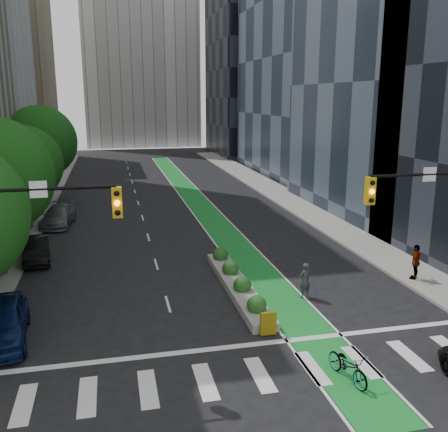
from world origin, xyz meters
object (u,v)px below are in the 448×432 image
parked_car_left_near (1,322)px  pedestrian_far (416,262)px  cyclist (305,280)px  parked_car_left_far (58,216)px  median_planter (237,283)px  bicycle (348,365)px  parked_car_left_mid (36,250)px

parked_car_left_near → pedestrian_far: 20.49m
cyclist → parked_car_left_far: (-13.20, 17.66, -0.15)m
median_planter → parked_car_left_far: bearing=122.7°
cyclist → parked_car_left_near: 13.79m
bicycle → parked_car_left_mid: size_ratio=0.48×
bicycle → pedestrian_far: pedestrian_far is taller
cyclist → bicycle: bearing=58.7°
parked_car_left_far → pedestrian_far: size_ratio=2.70×
parked_car_left_mid → parked_car_left_far: (0.50, 8.71, 0.02)m
median_planter → parked_car_left_mid: 12.90m
median_planter → parked_car_left_far: 18.90m
parked_car_left_mid → parked_car_left_far: 8.72m
median_planter → cyclist: cyclist is taller
median_planter → cyclist: (3.00, -1.75, 0.53)m
pedestrian_far → parked_car_left_mid: bearing=-65.6°
bicycle → parked_car_left_near: bearing=143.7°
cyclist → pedestrian_far: size_ratio=0.95×
parked_car_left_mid → pedestrian_far: pedestrian_far is taller
cyclist → parked_car_left_far: size_ratio=0.35×
parked_car_left_near → pedestrian_far: pedestrian_far is taller
parked_car_left_near → parked_car_left_mid: parked_car_left_near is taller
median_planter → bicycle: bearing=-79.3°
median_planter → bicycle: (1.70, -9.04, 0.19)m
median_planter → parked_car_left_far: (-10.20, 15.91, 0.38)m
parked_car_left_far → parked_car_left_mid: bearing=-86.5°
parked_car_left_near → parked_car_left_far: 19.21m
parked_car_left_far → pedestrian_far: 26.05m
median_planter → pedestrian_far: size_ratio=5.37×
bicycle → cyclist: cyclist is taller
parked_car_left_mid → pedestrian_far: bearing=-29.2°
median_planter → cyclist: bearing=-30.2°
parked_car_left_far → cyclist: bearing=-46.4°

